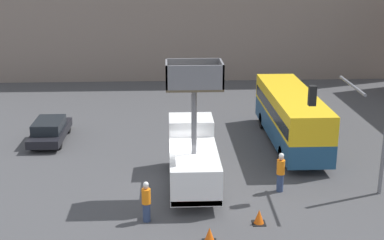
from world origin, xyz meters
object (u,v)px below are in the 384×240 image
Objects in this scene: traffic_light_pole at (358,117)px; traffic_cone_near_truck at (209,236)px; utility_truck at (193,155)px; parked_car_curbside at (50,130)px; road_worker_near_truck at (146,202)px; road_worker_directing at (281,172)px; city_bus at (291,114)px; traffic_cone_mid_road at (259,217)px.

traffic_light_pole is 8.55× the size of traffic_cone_near_truck.
utility_truck is 1.36× the size of parked_car_curbside.
road_worker_near_truck is at bearing 143.07° from traffic_cone_near_truck.
road_worker_directing is (-3.29, 0.43, -2.79)m from traffic_light_pole.
traffic_light_pole reaches higher than traffic_cone_near_truck.
traffic_light_pole is 1.18× the size of parked_car_curbside.
utility_truck is 1.16× the size of traffic_light_pole.
road_worker_directing is at bearing -32.02° from parked_car_curbside.
city_bus is at bearing -171.01° from road_worker_near_truck.
traffic_light_pole is 17.83m from parked_car_curbside.
road_worker_directing is at bearing -13.29° from utility_truck.
traffic_cone_near_truck is 14.97m from parked_car_curbside.
utility_truck is 9.91× the size of traffic_cone_near_truck.
traffic_cone_near_truck is (2.49, -1.87, -0.59)m from road_worker_near_truck.
city_bus is (5.98, 5.55, 0.29)m from utility_truck.
utility_truck reaches higher than road_worker_near_truck.
traffic_cone_near_truck is (-5.60, -11.07, -1.54)m from city_bus.
utility_truck reaches higher than traffic_cone_near_truck.
road_worker_near_truck is (-2.11, -3.65, -0.66)m from utility_truck.
utility_truck is 0.64× the size of city_bus.
traffic_light_pole is (7.36, -1.39, 2.22)m from utility_truck.
utility_truck reaches higher than traffic_light_pole.
road_worker_directing is 3.06× the size of traffic_cone_mid_road.
city_bus is 12.28m from road_worker_near_truck.
utility_truck reaches higher than city_bus.
traffic_light_pole is at bearing -27.51° from parked_car_curbside.
utility_truck is 3.56× the size of road_worker_near_truck.
traffic_cone_mid_road is at bearing -45.08° from parked_car_curbside.
traffic_cone_mid_road is at bearing 135.01° from road_worker_near_truck.
road_worker_directing is 3.54m from traffic_cone_mid_road.
traffic_cone_near_truck is at bearing 142.76° from city_bus.
traffic_cone_mid_road is at bearing 33.47° from traffic_cone_near_truck.
road_worker_near_truck reaches higher than traffic_cone_near_truck.
city_bus is at bearing 101.25° from traffic_light_pole.
traffic_cone_mid_road is (2.18, 1.44, -0.01)m from traffic_cone_near_truck.
utility_truck reaches higher than parked_car_curbside.
city_bus is at bearing 63.18° from traffic_cone_near_truck.
traffic_cone_near_truck is at bearing -54.91° from parked_car_curbside.
traffic_cone_near_truck is 0.14× the size of parked_car_curbside.
road_worker_near_truck is 2.78× the size of traffic_cone_near_truck.
parked_car_curbside is (-15.58, 8.11, -3.07)m from traffic_light_pole.
road_worker_directing is at bearing 163.82° from road_worker_near_truck.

